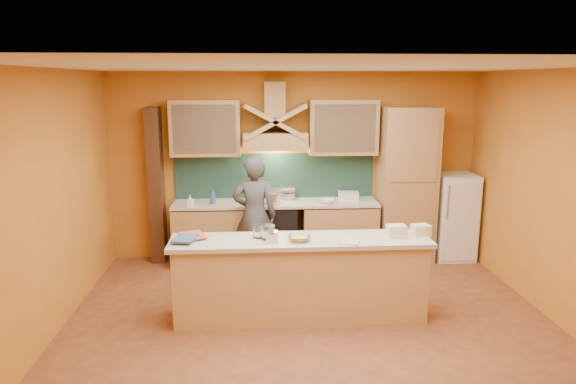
{
  "coord_description": "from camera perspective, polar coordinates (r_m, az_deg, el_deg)",
  "views": [
    {
      "loc": [
        -0.59,
        -5.15,
        2.67
      ],
      "look_at": [
        -0.2,
        0.9,
        1.35
      ],
      "focal_mm": 32.0,
      "sensor_mm": 36.0,
      "label": 1
    }
  ],
  "objects": [
    {
      "name": "floor",
      "position": [
        5.83,
        2.64,
        -14.97
      ],
      "size": [
        5.5,
        5.0,
        0.01
      ],
      "primitive_type": "cube",
      "color": "brown",
      "rests_on": "ground"
    },
    {
      "name": "ceiling",
      "position": [
        5.18,
        2.95,
        13.73
      ],
      "size": [
        5.5,
        5.0,
        0.01
      ],
      "primitive_type": "cube",
      "color": "white",
      "rests_on": "wall_back"
    },
    {
      "name": "wall_back",
      "position": [
        7.77,
        0.71,
        2.9
      ],
      "size": [
        5.5,
        0.02,
        2.8
      ],
      "primitive_type": "cube",
      "color": "orange",
      "rests_on": "floor"
    },
    {
      "name": "wall_front",
      "position": [
        2.99,
        8.3,
        -12.9
      ],
      "size": [
        5.5,
        0.02,
        2.8
      ],
      "primitive_type": "cube",
      "color": "orange",
      "rests_on": "floor"
    },
    {
      "name": "wall_left",
      "position": [
        5.72,
        -25.76,
        -1.76
      ],
      "size": [
        0.02,
        5.0,
        2.8
      ],
      "primitive_type": "cube",
      "color": "orange",
      "rests_on": "floor"
    },
    {
      "name": "wall_right",
      "position": [
        6.27,
        28.63,
        -0.91
      ],
      "size": [
        0.02,
        5.0,
        2.8
      ],
      "primitive_type": "cube",
      "color": "orange",
      "rests_on": "floor"
    },
    {
      "name": "base_cabinet_left",
      "position": [
        7.71,
        -8.47,
        -4.73
      ],
      "size": [
        1.1,
        0.6,
        0.86
      ],
      "primitive_type": "cube",
      "color": "tan",
      "rests_on": "floor"
    },
    {
      "name": "base_cabinet_right",
      "position": [
        7.78,
        5.66,
        -4.49
      ],
      "size": [
        1.1,
        0.6,
        0.86
      ],
      "primitive_type": "cube",
      "color": "tan",
      "rests_on": "floor"
    },
    {
      "name": "counter_top",
      "position": [
        7.56,
        -1.39,
        -1.24
      ],
      "size": [
        3.0,
        0.62,
        0.04
      ],
      "primitive_type": "cube",
      "color": "beige",
      "rests_on": "base_cabinet_left"
    },
    {
      "name": "stove",
      "position": [
        7.68,
        -1.37,
        -4.5
      ],
      "size": [
        0.6,
        0.58,
        0.9
      ],
      "primitive_type": "cube",
      "color": "black",
      "rests_on": "floor"
    },
    {
      "name": "backsplash",
      "position": [
        7.77,
        -1.49,
        1.76
      ],
      "size": [
        3.0,
        0.03,
        0.7
      ],
      "primitive_type": "cube",
      "color": "#193830",
      "rests_on": "wall_back"
    },
    {
      "name": "range_hood",
      "position": [
        7.45,
        -1.44,
        5.75
      ],
      "size": [
        0.92,
        0.5,
        0.24
      ],
      "primitive_type": "cube",
      "color": "tan",
      "rests_on": "wall_back"
    },
    {
      "name": "hood_chimney",
      "position": [
        7.51,
        -1.5,
        10.24
      ],
      "size": [
        0.3,
        0.3,
        0.5
      ],
      "primitive_type": "cube",
      "color": "tan",
      "rests_on": "wall_back"
    },
    {
      "name": "upper_cabinet_left",
      "position": [
        7.53,
        -9.15,
        7.05
      ],
      "size": [
        1.0,
        0.35,
        0.8
      ],
      "primitive_type": "cube",
      "color": "tan",
      "rests_on": "wall_back"
    },
    {
      "name": "upper_cabinet_right",
      "position": [
        7.61,
        6.13,
        7.18
      ],
      "size": [
        1.0,
        0.35,
        0.8
      ],
      "primitive_type": "cube",
      "color": "tan",
      "rests_on": "wall_back"
    },
    {
      "name": "pantry_column",
      "position": [
        7.83,
        13.01,
        0.79
      ],
      "size": [
        0.8,
        0.6,
        2.3
      ],
      "primitive_type": "cube",
      "color": "tan",
      "rests_on": "floor"
    },
    {
      "name": "fridge",
      "position": [
        8.19,
        17.88,
        -2.59
      ],
      "size": [
        0.58,
        0.6,
        1.3
      ],
      "primitive_type": "cube",
      "color": "white",
      "rests_on": "floor"
    },
    {
      "name": "trim_column_left",
      "position": [
        7.79,
        -14.42,
        0.65
      ],
      "size": [
        0.2,
        0.3,
        2.3
      ],
      "primitive_type": "cube",
      "color": "#472816",
      "rests_on": "floor"
    },
    {
      "name": "island_body",
      "position": [
        5.91,
        1.38,
        -9.88
      ],
      "size": [
        2.8,
        0.55,
        0.88
      ],
      "primitive_type": "cube",
      "color": "tan",
      "rests_on": "floor"
    },
    {
      "name": "island_top",
      "position": [
        5.74,
        1.4,
        -5.44
      ],
      "size": [
        2.9,
        0.62,
        0.05
      ],
      "primitive_type": "cube",
      "color": "beige",
      "rests_on": "island_body"
    },
    {
      "name": "person",
      "position": [
        7.13,
        -3.74,
        -2.62
      ],
      "size": [
        0.63,
        0.44,
        1.67
      ],
      "primitive_type": "imported",
      "rotation": [
        0.0,
        0.0,
        3.08
      ],
      "color": "#4C4C51",
      "rests_on": "floor"
    },
    {
      "name": "pot_large",
      "position": [
        7.44,
        -1.77,
        -0.83
      ],
      "size": [
        0.25,
        0.25,
        0.16
      ],
      "primitive_type": "cylinder",
      "rotation": [
        0.0,
        0.0,
        0.09
      ],
      "color": "silver",
      "rests_on": "stove"
    },
    {
      "name": "pot_small",
      "position": [
        7.69,
        0.06,
        -0.52
      ],
      "size": [
        0.26,
        0.26,
        0.13
      ],
      "primitive_type": "cylinder",
      "rotation": [
        0.0,
        0.0,
        -0.4
      ],
      "color": "#B7B6BD",
      "rests_on": "stove"
    },
    {
      "name": "soap_bottle_a",
      "position": [
        7.37,
        -10.82,
        -0.99
      ],
      "size": [
        0.09,
        0.09,
        0.17
      ],
      "primitive_type": "imported",
      "rotation": [
        0.0,
        0.0,
        -0.24
      ],
      "color": "white",
      "rests_on": "counter_top"
    },
    {
      "name": "soap_bottle_b",
      "position": [
        7.5,
        -8.36,
        -0.43
      ],
      "size": [
        0.12,
        0.12,
        0.23
      ],
      "primitive_type": "imported",
      "rotation": [
        0.0,
        0.0,
        0.66
      ],
      "color": "#345390",
      "rests_on": "counter_top"
    },
    {
      "name": "bowl_back",
      "position": [
        7.47,
        4.31,
        -1.01
      ],
      "size": [
        0.22,
        0.22,
        0.07
      ],
      "primitive_type": "imported",
      "rotation": [
        0.0,
        0.0,
        -0.07
      ],
      "color": "silver",
      "rests_on": "counter_top"
    },
    {
      "name": "dish_rack",
      "position": [
        7.76,
        6.72,
        -0.41
      ],
      "size": [
        0.33,
        0.28,
        0.11
      ],
      "primitive_type": "cube",
      "rotation": [
        0.0,
        0.0,
        -0.14
      ],
      "color": "silver",
      "rests_on": "counter_top"
    },
    {
      "name": "book_lower",
      "position": [
        5.84,
        -11.78,
        -4.98
      ],
      "size": [
        0.36,
        0.41,
        0.03
      ],
      "primitive_type": "imported",
      "rotation": [
        0.0,
        0.0,
        0.38
      ],
      "color": "#C25945",
      "rests_on": "island_top"
    },
    {
      "name": "book_upper",
      "position": [
        5.78,
        -12.42,
        -5.01
      ],
      "size": [
        0.3,
        0.36,
        0.02
      ],
      "primitive_type": "imported",
      "rotation": [
        0.0,
        0.0,
        -0.23
      ],
      "color": "#3B5A82",
      "rests_on": "island_top"
    },
    {
      "name": "jar_large",
      "position": [
        5.7,
        -2.25,
        -4.48
      ],
      "size": [
        0.16,
        0.16,
        0.16
      ],
      "primitive_type": "cylinder",
      "rotation": [
        0.0,
        0.0,
        0.04
      ],
      "color": "white",
      "rests_on": "island_top"
    },
    {
      "name": "jar_small",
      "position": [
        5.75,
        -3.37,
        -4.36
      ],
      "size": [
        0.12,
        0.12,
        0.15
      ],
      "primitive_type": "cylinder",
      "rotation": [
        0.0,
        0.0,
        0.16
      ],
      "color": "white",
      "rests_on": "island_top"
    },
    {
      "name": "kitchen_scale",
      "position": [
        5.61,
        -1.79,
        -5.03
      ],
      "size": [
        0.14,
        0.14,
        0.11
      ],
      "primitive_type": "cube",
      "rotation": [
        0.0,
        0.0,
        -0.06
      ],
      "color": "silver",
      "rests_on": "island_top"
    },
    {
      "name": "mixing_bowl",
      "position": [
        5.65,
        1.26,
        -5.15
      ],
      "size": [
        0.27,
        0.27,
        0.06
      ],
      "primitive_type": "imported",
      "rotation": [
        0.0,
        0.0,
        -0.09
      ],
      "color": "white",
      "rests_on": "island_top"
    },
    {
      "name": "cloth",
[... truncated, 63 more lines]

